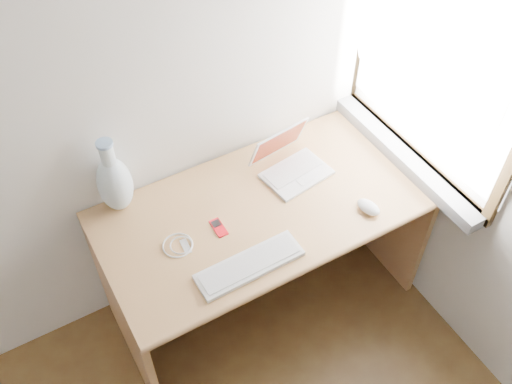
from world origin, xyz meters
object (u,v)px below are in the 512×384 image
laptop (292,163)px  vase (115,182)px  external_keyboard (250,265)px  desk (255,224)px

laptop → vase: (-0.75, 0.18, 0.10)m
external_keyboard → laptop: bearing=39.8°
desk → vase: bearing=158.3°
laptop → external_keyboard: bearing=-147.4°
desk → laptop: bearing=9.3°
laptop → external_keyboard: 0.56m
laptop → external_keyboard: size_ratio=0.71×
laptop → vase: 0.78m
external_keyboard → vase: (-0.33, 0.55, 0.14)m
desk → laptop: (0.21, 0.04, 0.26)m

